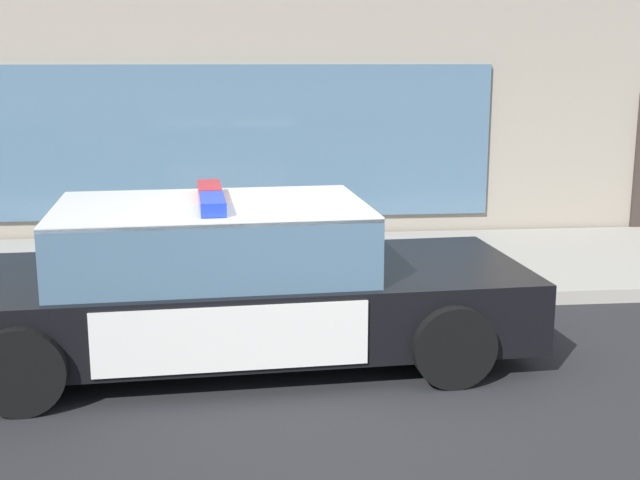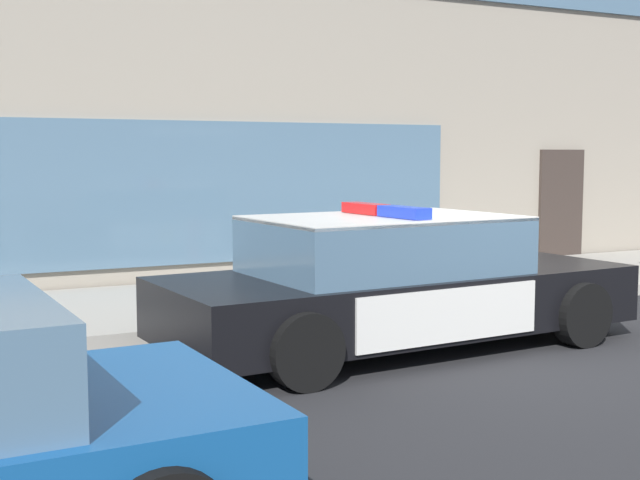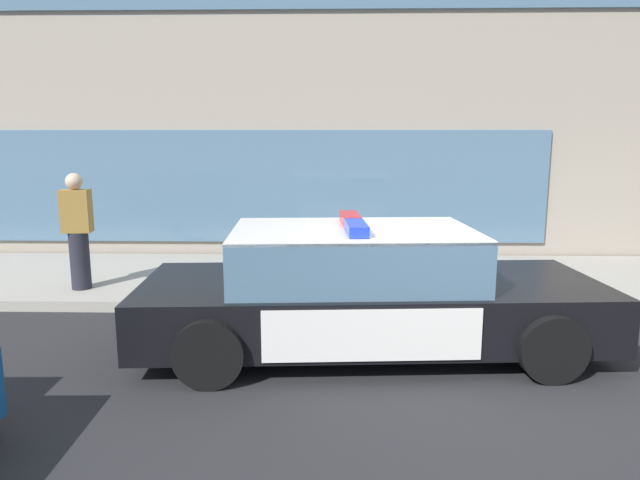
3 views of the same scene
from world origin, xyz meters
name	(u,v)px [view 2 (image 2 of 3)]	position (x,y,z in m)	size (l,w,h in m)	color
ground	(521,349)	(0.00, 0.00, 0.00)	(48.00, 48.00, 0.00)	#262628
sidewalk	(356,292)	(0.00, 3.54, 0.07)	(48.00, 3.26, 0.15)	#A39E93
storefront_building	(122,76)	(-1.57, 10.53, 3.59)	(22.59, 10.72, 7.18)	gray
police_cruiser	(395,283)	(-1.13, 0.66, 0.68)	(5.13, 2.39, 1.49)	black
fire_hydrant	(318,275)	(-1.02, 2.68, 0.50)	(0.34, 0.39, 0.73)	red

